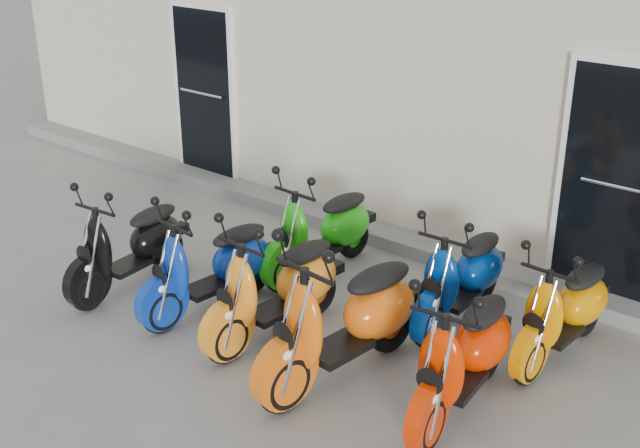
% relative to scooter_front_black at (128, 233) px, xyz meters
% --- Properties ---
extents(ground, '(80.00, 80.00, 0.00)m').
position_rel_scooter_front_black_xyz_m(ground, '(1.54, 0.44, -0.58)').
color(ground, gray).
rests_on(ground, ground).
extents(building, '(14.00, 6.00, 3.20)m').
position_rel_scooter_front_black_xyz_m(building, '(1.54, 5.64, 1.02)').
color(building, beige).
rests_on(building, ground).
extents(front_step, '(14.00, 0.40, 0.15)m').
position_rel_scooter_front_black_xyz_m(front_step, '(1.54, 2.46, -0.51)').
color(front_step, gray).
rests_on(front_step, ground).
extents(door_left, '(1.07, 0.08, 2.22)m').
position_rel_scooter_front_black_xyz_m(door_left, '(-1.66, 2.61, 0.68)').
color(door_left, black).
rests_on(door_left, front_step).
extents(scooter_front_black, '(0.73, 1.63, 1.17)m').
position_rel_scooter_front_black_xyz_m(scooter_front_black, '(0.00, 0.00, 0.00)').
color(scooter_front_black, black).
rests_on(scooter_front_black, ground).
extents(scooter_front_blue, '(0.73, 1.65, 1.19)m').
position_rel_scooter_front_black_xyz_m(scooter_front_blue, '(0.95, 0.17, 0.01)').
color(scooter_front_blue, '#0B31A0').
rests_on(scooter_front_blue, ground).
extents(scooter_front_orange_a, '(0.70, 1.70, 1.23)m').
position_rel_scooter_front_black_xyz_m(scooter_front_orange_a, '(1.72, 0.22, 0.03)').
color(scooter_front_orange_a, orange).
rests_on(scooter_front_orange_a, ground).
extents(scooter_front_orange_b, '(0.87, 1.91, 1.36)m').
position_rel_scooter_front_black_xyz_m(scooter_front_orange_b, '(2.57, 0.08, 0.10)').
color(scooter_front_orange_b, orange).
rests_on(scooter_front_orange_b, ground).
extents(scooter_front_red, '(0.77, 1.70, 1.22)m').
position_rel_scooter_front_black_xyz_m(scooter_front_red, '(3.51, 0.29, 0.02)').
color(scooter_front_red, red).
rests_on(scooter_front_red, ground).
extents(scooter_back_green, '(0.67, 1.66, 1.20)m').
position_rel_scooter_front_black_xyz_m(scooter_back_green, '(1.23, 1.42, 0.02)').
color(scooter_back_green, '#1FB013').
rests_on(scooter_back_green, ground).
extents(scooter_back_blue, '(0.63, 1.59, 1.16)m').
position_rel_scooter_front_black_xyz_m(scooter_back_blue, '(2.82, 1.45, -0.00)').
color(scooter_back_blue, navy).
rests_on(scooter_back_blue, ground).
extents(scooter_back_yellow, '(0.64, 1.57, 1.14)m').
position_rel_scooter_front_black_xyz_m(scooter_back_yellow, '(3.78, 1.47, -0.02)').
color(scooter_back_yellow, orange).
rests_on(scooter_back_yellow, ground).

